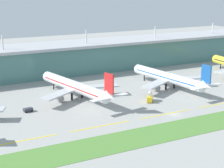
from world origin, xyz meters
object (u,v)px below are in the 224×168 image
Objects in this scene: airliner_near_middle at (75,87)px; fuel_truck at (150,97)px; airliner_far_middle at (169,78)px; pushback_tug at (28,110)px.

airliner_near_middle is 39.93m from fuel_truck.
airliner_far_middle reaches higher than fuel_truck.
airliner_near_middle reaches higher than fuel_truck.
pushback_tug is at bearing -177.48° from airliner_far_middle.
fuel_truck is at bearing -145.02° from airliner_far_middle.
airliner_near_middle and airliner_far_middle have the same top height.
airliner_near_middle is at bearing 173.21° from airliner_far_middle.
airliner_far_middle reaches higher than pushback_tug.
fuel_truck reaches higher than pushback_tug.
airliner_far_middle is 29.34m from fuel_truck.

